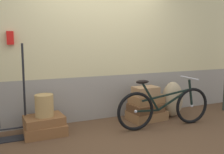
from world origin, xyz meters
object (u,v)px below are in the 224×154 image
object	(u,v)px
suitcase_2	(147,115)
suitcase_0	(45,130)
suitcase_5	(146,91)
suitcase_3	(146,108)
suitcase_1	(44,120)
suitcase_4	(146,99)
wicker_basket	(44,105)
burlap_sack	(172,99)
luggage_trolley	(12,115)
bicycle	(165,107)

from	to	relation	value
suitcase_2	suitcase_0	bearing A→B (deg)	176.18
suitcase_5	suitcase_2	bearing A→B (deg)	15.84
suitcase_2	suitcase_3	bearing A→B (deg)	-153.32
suitcase_3	suitcase_5	xyz separation A→B (m)	(0.00, 0.01, 0.30)
suitcase_1	suitcase_4	size ratio (longest dim) A/B	0.99
wicker_basket	suitcase_0	bearing A→B (deg)	-98.64
suitcase_2	suitcase_3	distance (m)	0.16
suitcase_0	burlap_sack	xyz separation A→B (m)	(2.33, -0.02, 0.25)
luggage_trolley	bicycle	xyz separation A→B (m)	(2.31, -0.53, -0.01)
luggage_trolley	burlap_sack	bearing A→B (deg)	-2.45
suitcase_2	suitcase_4	size ratio (longest dim) A/B	1.14
luggage_trolley	suitcase_4	bearing A→B (deg)	-1.42
suitcase_0	bicycle	bearing A→B (deg)	-13.09
suitcase_5	burlap_sack	bearing A→B (deg)	-5.35
suitcase_4	bicycle	size ratio (longest dim) A/B	0.34
suitcase_1	suitcase_5	size ratio (longest dim) A/B	1.31
suitcase_2	wicker_basket	distance (m)	1.83
suitcase_1	suitcase_3	distance (m)	1.77
suitcase_2	suitcase_3	world-z (taller)	suitcase_3
suitcase_2	burlap_sack	distance (m)	0.59
suitcase_5	bicycle	bearing A→B (deg)	-79.41
suitcase_0	wicker_basket	xyz separation A→B (m)	(0.00, 0.02, 0.37)
luggage_trolley	wicker_basket	bearing A→B (deg)	-10.32
burlap_sack	luggage_trolley	bearing A→B (deg)	177.55
burlap_sack	bicycle	bearing A→B (deg)	-139.12
suitcase_2	wicker_basket	size ratio (longest dim) A/B	1.97
suitcase_1	suitcase_2	distance (m)	1.81
suitcase_5	bicycle	world-z (taller)	bicycle
bicycle	suitcase_3	bearing A→B (deg)	104.02
suitcase_4	wicker_basket	world-z (taller)	wicker_basket
suitcase_4	bicycle	distance (m)	0.48
suitcase_4	suitcase_2	bearing A→B (deg)	-104.69
suitcase_5	bicycle	size ratio (longest dim) A/B	0.26
wicker_basket	bicycle	world-z (taller)	bicycle
suitcase_0	burlap_sack	bearing A→B (deg)	-0.64
wicker_basket	luggage_trolley	xyz separation A→B (m)	(-0.45, 0.08, -0.11)
suitcase_3	luggage_trolley	size ratio (longest dim) A/B	0.41
burlap_sack	suitcase_5	bearing A→B (deg)	177.53
suitcase_1	burlap_sack	bearing A→B (deg)	-5.96
suitcase_0	burlap_sack	world-z (taller)	burlap_sack
suitcase_0	wicker_basket	world-z (taller)	wicker_basket
wicker_basket	bicycle	bearing A→B (deg)	-13.44
suitcase_1	wicker_basket	bearing A→B (deg)	-53.96
suitcase_1	wicker_basket	xyz separation A→B (m)	(0.01, -0.01, 0.23)
suitcase_1	luggage_trolley	size ratio (longest dim) A/B	0.41
suitcase_0	suitcase_2	distance (m)	1.80
suitcase_1	wicker_basket	distance (m)	0.23
suitcase_0	suitcase_2	world-z (taller)	suitcase_2
luggage_trolley	suitcase_2	bearing A→B (deg)	-2.06
suitcase_3	suitcase_5	distance (m)	0.30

